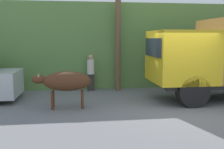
{
  "coord_description": "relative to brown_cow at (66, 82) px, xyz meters",
  "views": [
    {
      "loc": [
        -3.37,
        -7.79,
        2.32
      ],
      "look_at": [
        -2.17,
        1.15,
        1.07
      ],
      "focal_mm": 42.0,
      "sensor_mm": 36.0,
      "label": 1
    }
  ],
  "objects": [
    {
      "name": "ground_plane",
      "position": [
        3.75,
        -0.91,
        -0.9
      ],
      "size": [
        60.0,
        60.0,
        0.0
      ],
      "primitive_type": "plane",
      "color": "slate"
    },
    {
      "name": "hillside_embankment",
      "position": [
        3.75,
        5.89,
        1.07
      ],
      "size": [
        32.0,
        5.39,
        3.93
      ],
      "color": "#608C47",
      "rests_on": "ground_plane"
    },
    {
      "name": "building_backdrop",
      "position": [
        -1.57,
        4.57,
        0.77
      ],
      "size": [
        5.79,
        2.7,
        3.32
      ],
      "color": "#B2BCAD",
      "rests_on": "ground_plane"
    },
    {
      "name": "brown_cow",
      "position": [
        0.0,
        0.0,
        0.0
      ],
      "size": [
        1.94,
        0.65,
        1.24
      ],
      "rotation": [
        0.0,
        0.0,
        -0.07
      ],
      "color": "#512D19",
      "rests_on": "ground_plane"
    },
    {
      "name": "pedestrian_on_hill",
      "position": [
        0.99,
        2.85,
        -0.01
      ],
      "size": [
        0.43,
        0.43,
        1.61
      ],
      "rotation": [
        0.0,
        0.0,
        3.6
      ],
      "color": "#38332D",
      "rests_on": "ground_plane"
    },
    {
      "name": "utility_pole",
      "position": [
        2.2,
        2.83,
        2.65
      ],
      "size": [
        0.9,
        0.25,
        6.89
      ],
      "color": "brown",
      "rests_on": "ground_plane"
    }
  ]
}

